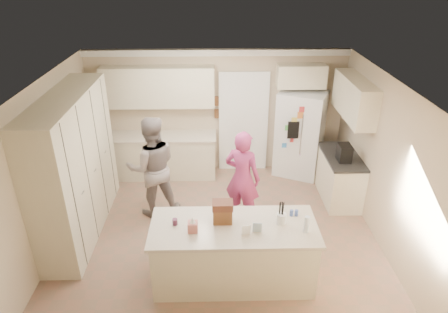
{
  "coord_description": "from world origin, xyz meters",
  "views": [
    {
      "loc": [
        -0.04,
        -5.5,
        4.2
      ],
      "look_at": [
        0.1,
        0.35,
        1.25
      ],
      "focal_mm": 32.0,
      "sensor_mm": 36.0,
      "label": 1
    }
  ],
  "objects_px": {
    "island_base": "(233,254)",
    "teen_boy": "(152,167)",
    "coffee_maker": "(344,153)",
    "teen_girl": "(242,178)",
    "utensil_crock": "(281,218)",
    "tissue_box": "(193,227)",
    "refrigerator": "(300,134)",
    "dollhouse_body": "(223,215)"
  },
  "relations": [
    {
      "from": "refrigerator",
      "to": "island_base",
      "type": "xyz_separation_m",
      "value": [
        -1.51,
        -3.14,
        -0.46
      ]
    },
    {
      "from": "teen_girl",
      "to": "island_base",
      "type": "bearing_deg",
      "value": 106.56
    },
    {
      "from": "dollhouse_body",
      "to": "teen_boy",
      "type": "height_order",
      "value": "teen_boy"
    },
    {
      "from": "island_base",
      "to": "teen_girl",
      "type": "distance_m",
      "value": 1.51
    },
    {
      "from": "refrigerator",
      "to": "coffee_maker",
      "type": "height_order",
      "value": "refrigerator"
    },
    {
      "from": "refrigerator",
      "to": "utensil_crock",
      "type": "bearing_deg",
      "value": -80.93
    },
    {
      "from": "coffee_maker",
      "to": "island_base",
      "type": "xyz_separation_m",
      "value": [
        -2.05,
        -1.9,
        -0.63
      ]
    },
    {
      "from": "island_base",
      "to": "teen_girl",
      "type": "relative_size",
      "value": 1.29
    },
    {
      "from": "tissue_box",
      "to": "island_base",
      "type": "bearing_deg",
      "value": 10.3
    },
    {
      "from": "refrigerator",
      "to": "tissue_box",
      "type": "relative_size",
      "value": 12.86
    },
    {
      "from": "island_base",
      "to": "teen_girl",
      "type": "bearing_deg",
      "value": 81.67
    },
    {
      "from": "coffee_maker",
      "to": "island_base",
      "type": "relative_size",
      "value": 0.14
    },
    {
      "from": "teen_girl",
      "to": "dollhouse_body",
      "type": "bearing_deg",
      "value": 99.79
    },
    {
      "from": "utensil_crock",
      "to": "refrigerator",
      "type": "bearing_deg",
      "value": 74.48
    },
    {
      "from": "utensil_crock",
      "to": "dollhouse_body",
      "type": "relative_size",
      "value": 0.58
    },
    {
      "from": "refrigerator",
      "to": "tissue_box",
      "type": "height_order",
      "value": "refrigerator"
    },
    {
      "from": "tissue_box",
      "to": "teen_boy",
      "type": "relative_size",
      "value": 0.08
    },
    {
      "from": "island_base",
      "to": "teen_girl",
      "type": "height_order",
      "value": "teen_girl"
    },
    {
      "from": "dollhouse_body",
      "to": "utensil_crock",
      "type": "bearing_deg",
      "value": -3.58
    },
    {
      "from": "teen_girl",
      "to": "teen_boy",
      "type": "bearing_deg",
      "value": 14.5
    },
    {
      "from": "refrigerator",
      "to": "tissue_box",
      "type": "distance_m",
      "value": 3.83
    },
    {
      "from": "teen_boy",
      "to": "island_base",
      "type": "bearing_deg",
      "value": 113.76
    },
    {
      "from": "tissue_box",
      "to": "teen_girl",
      "type": "height_order",
      "value": "teen_girl"
    },
    {
      "from": "teen_boy",
      "to": "teen_girl",
      "type": "xyz_separation_m",
      "value": [
        1.55,
        -0.28,
        -0.07
      ]
    },
    {
      "from": "utensil_crock",
      "to": "teen_boy",
      "type": "bearing_deg",
      "value": 140.03
    },
    {
      "from": "coffee_maker",
      "to": "dollhouse_body",
      "type": "relative_size",
      "value": 1.15
    },
    {
      "from": "coffee_maker",
      "to": "teen_boy",
      "type": "xyz_separation_m",
      "value": [
        -3.39,
        -0.18,
        -0.15
      ]
    },
    {
      "from": "island_base",
      "to": "teen_boy",
      "type": "distance_m",
      "value": 2.23
    },
    {
      "from": "refrigerator",
      "to": "teen_girl",
      "type": "distance_m",
      "value": 2.14
    },
    {
      "from": "tissue_box",
      "to": "refrigerator",
      "type": "bearing_deg",
      "value": 57.56
    },
    {
      "from": "refrigerator",
      "to": "utensil_crock",
      "type": "distance_m",
      "value": 3.2
    },
    {
      "from": "tissue_box",
      "to": "teen_girl",
      "type": "xyz_separation_m",
      "value": [
        0.76,
        1.53,
        -0.14
      ]
    },
    {
      "from": "teen_boy",
      "to": "dollhouse_body",
      "type": "bearing_deg",
      "value": 112.14
    },
    {
      "from": "utensil_crock",
      "to": "teen_girl",
      "type": "xyz_separation_m",
      "value": [
        -0.44,
        1.38,
        -0.15
      ]
    },
    {
      "from": "coffee_maker",
      "to": "teen_boy",
      "type": "bearing_deg",
      "value": -176.9
    },
    {
      "from": "coffee_maker",
      "to": "teen_boy",
      "type": "height_order",
      "value": "teen_boy"
    },
    {
      "from": "utensil_crock",
      "to": "dollhouse_body",
      "type": "xyz_separation_m",
      "value": [
        -0.8,
        0.05,
        0.04
      ]
    },
    {
      "from": "island_base",
      "to": "tissue_box",
      "type": "relative_size",
      "value": 15.71
    },
    {
      "from": "coffee_maker",
      "to": "teen_girl",
      "type": "distance_m",
      "value": 1.91
    },
    {
      "from": "utensil_crock",
      "to": "teen_girl",
      "type": "height_order",
      "value": "teen_girl"
    },
    {
      "from": "coffee_maker",
      "to": "utensil_crock",
      "type": "xyz_separation_m",
      "value": [
        -1.4,
        -1.85,
        -0.07
      ]
    },
    {
      "from": "refrigerator",
      "to": "teen_boy",
      "type": "height_order",
      "value": "teen_boy"
    }
  ]
}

